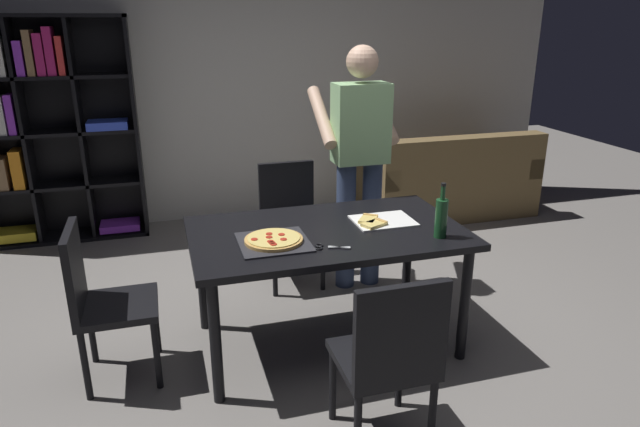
% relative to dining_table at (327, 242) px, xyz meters
% --- Properties ---
extents(ground_plane, '(12.00, 12.00, 0.00)m').
position_rel_dining_table_xyz_m(ground_plane, '(0.00, 0.00, -0.67)').
color(ground_plane, gray).
extents(back_wall, '(6.40, 0.10, 2.80)m').
position_rel_dining_table_xyz_m(back_wall, '(0.00, 2.60, 0.73)').
color(back_wall, silver).
rests_on(back_wall, ground_plane).
extents(dining_table, '(1.59, 0.94, 0.75)m').
position_rel_dining_table_xyz_m(dining_table, '(0.00, 0.00, 0.00)').
color(dining_table, black).
rests_on(dining_table, ground_plane).
extents(chair_near_camera, '(0.42, 0.42, 0.90)m').
position_rel_dining_table_xyz_m(chair_near_camera, '(-0.00, -0.95, -0.16)').
color(chair_near_camera, black).
rests_on(chair_near_camera, ground_plane).
extents(chair_far_side, '(0.42, 0.42, 0.90)m').
position_rel_dining_table_xyz_m(chair_far_side, '(0.00, 0.95, -0.16)').
color(chair_far_side, black).
rests_on(chair_far_side, ground_plane).
extents(chair_left_end, '(0.42, 0.42, 0.90)m').
position_rel_dining_table_xyz_m(chair_left_end, '(-1.28, 0.00, -0.16)').
color(chair_left_end, black).
rests_on(chair_left_end, ground_plane).
extents(couch, '(1.70, 0.86, 0.85)m').
position_rel_dining_table_xyz_m(couch, '(1.90, 1.99, -0.37)').
color(couch, brown).
rests_on(couch, ground_plane).
extents(bookshelf, '(1.40, 0.35, 1.95)m').
position_rel_dining_table_xyz_m(bookshelf, '(-1.85, 2.38, 0.35)').
color(bookshelf, black).
rests_on(bookshelf, ground_plane).
extents(person_serving_pizza, '(0.55, 0.54, 1.75)m').
position_rel_dining_table_xyz_m(person_serving_pizza, '(0.46, 0.73, 0.32)').
color(person_serving_pizza, '#38476B').
rests_on(person_serving_pizza, ground_plane).
extents(pepperoni_pizza_on_tray, '(0.38, 0.38, 0.04)m').
position_rel_dining_table_xyz_m(pepperoni_pizza_on_tray, '(-0.34, -0.11, 0.09)').
color(pepperoni_pizza_on_tray, '#2D2D33').
rests_on(pepperoni_pizza_on_tray, dining_table).
extents(pizza_slices_on_towel, '(0.36, 0.28, 0.03)m').
position_rel_dining_table_xyz_m(pizza_slices_on_towel, '(0.34, 0.03, 0.09)').
color(pizza_slices_on_towel, white).
rests_on(pizza_slices_on_towel, dining_table).
extents(wine_bottle, '(0.07, 0.07, 0.32)m').
position_rel_dining_table_xyz_m(wine_bottle, '(0.58, -0.29, 0.19)').
color(wine_bottle, '#194723').
rests_on(wine_bottle, dining_table).
extents(kitchen_scissors, '(0.20, 0.12, 0.01)m').
position_rel_dining_table_xyz_m(kitchen_scissors, '(-0.09, -0.26, 0.08)').
color(kitchen_scissors, silver).
rests_on(kitchen_scissors, dining_table).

